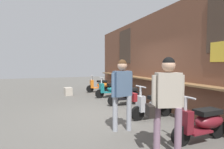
# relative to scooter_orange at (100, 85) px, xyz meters

# --- Properties ---
(ground_plane) EXTENTS (32.52, 32.52, 0.00)m
(ground_plane) POSITION_rel_scooter_orange_xyz_m (4.30, -1.08, -0.39)
(ground_plane) COLOR #56544F
(market_stall_facade) EXTENTS (11.61, 0.61, 3.48)m
(market_stall_facade) POSITION_rel_scooter_orange_xyz_m (4.30, 0.94, 1.34)
(market_stall_facade) COLOR brown
(market_stall_facade) RESTS_ON ground_plane
(scooter_orange) EXTENTS (0.46, 1.40, 0.97)m
(scooter_orange) POSITION_rel_scooter_orange_xyz_m (0.00, 0.00, 0.00)
(scooter_orange) COLOR orange
(scooter_orange) RESTS_ON ground_plane
(scooter_teal) EXTENTS (0.49, 1.40, 0.97)m
(scooter_teal) POSITION_rel_scooter_orange_xyz_m (1.69, -0.00, 0.00)
(scooter_teal) COLOR #197075
(scooter_teal) RESTS_ON ground_plane
(scooter_black) EXTENTS (0.48, 1.40, 0.97)m
(scooter_black) POSITION_rel_scooter_orange_xyz_m (3.42, -0.00, 0.00)
(scooter_black) COLOR black
(scooter_black) RESTS_ON ground_plane
(scooter_silver) EXTENTS (0.47, 1.40, 0.97)m
(scooter_silver) POSITION_rel_scooter_orange_xyz_m (5.20, -0.00, 0.00)
(scooter_silver) COLOR #B2B5BA
(scooter_silver) RESTS_ON ground_plane
(scooter_maroon) EXTENTS (0.46, 1.40, 0.97)m
(scooter_maroon) POSITION_rel_scooter_orange_xyz_m (6.88, 0.00, 0.00)
(scooter_maroon) COLOR maroon
(scooter_maroon) RESTS_ON ground_plane
(shopper_with_handbag) EXTENTS (0.33, 0.67, 1.69)m
(shopper_with_handbag) POSITION_rel_scooter_orange_xyz_m (5.76, -1.29, 0.64)
(shopper_with_handbag) COLOR #999EA8
(shopper_with_handbag) RESTS_ON ground_plane
(shopper_browsing) EXTENTS (0.39, 0.68, 1.70)m
(shopper_browsing) POSITION_rel_scooter_orange_xyz_m (7.04, -1.04, 0.65)
(shopper_browsing) COLOR gray
(shopper_browsing) RESTS_ON ground_plane
(merchandise_crate) EXTENTS (0.48, 0.40, 0.39)m
(merchandise_crate) POSITION_rel_scooter_orange_xyz_m (0.43, -1.84, -0.19)
(merchandise_crate) COLOR #B2A899
(merchandise_crate) RESTS_ON ground_plane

